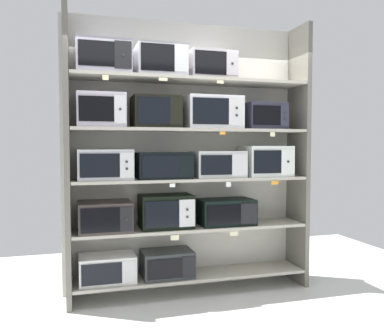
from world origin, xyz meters
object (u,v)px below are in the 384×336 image
at_px(microwave_0, 107,268).
at_px(microwave_8, 266,161).
at_px(microwave_7, 217,164).
at_px(microwave_9, 101,111).
at_px(microwave_13, 103,58).
at_px(microwave_10, 155,112).
at_px(microwave_5, 105,165).
at_px(microwave_14, 160,62).
at_px(microwave_15, 211,66).
at_px(microwave_4, 226,212).
at_px(microwave_11, 212,113).
at_px(microwave_3, 166,211).
at_px(microwave_2, 105,216).
at_px(microwave_6, 163,165).
at_px(microwave_1, 167,263).
at_px(microwave_12, 263,117).

distance_m(microwave_0, microwave_8, 1.99).
bearing_deg(microwave_0, microwave_7, 0.01).
distance_m(microwave_9, microwave_13, 0.50).
relative_size(microwave_9, microwave_10, 0.98).
relative_size(microwave_7, microwave_9, 1.15).
height_order(microwave_0, microwave_5, microwave_5).
bearing_deg(microwave_13, microwave_7, 0.00).
height_order(microwave_14, microwave_15, microwave_14).
bearing_deg(microwave_4, microwave_0, -179.99).
distance_m(microwave_10, microwave_11, 0.59).
bearing_deg(microwave_3, microwave_5, 180.00).
bearing_deg(microwave_7, microwave_0, -179.99).
height_order(microwave_2, microwave_6, microwave_6).
xyz_separation_m(microwave_1, microwave_3, (-0.01, -0.00, 0.54)).
distance_m(microwave_10, microwave_15, 0.76).
bearing_deg(microwave_10, microwave_12, 0.02).
height_order(microwave_5, microwave_9, microwave_9).
height_order(microwave_0, microwave_15, microwave_15).
distance_m(microwave_6, microwave_10, 0.54).
height_order(microwave_1, microwave_2, microwave_2).
bearing_deg(microwave_0, microwave_13, 179.32).
xyz_separation_m(microwave_9, microwave_14, (0.58, -0.00, 0.50)).
distance_m(microwave_5, microwave_8, 1.71).
height_order(microwave_6, microwave_12, microwave_12).
height_order(microwave_1, microwave_9, microwave_9).
bearing_deg(microwave_12, microwave_1, -180.00).
xyz_separation_m(microwave_1, microwave_12, (1.05, 0.00, 1.52)).
bearing_deg(microwave_8, microwave_3, -179.99).
bearing_deg(microwave_12, microwave_0, -180.00).
bearing_deg(microwave_12, microwave_15, -179.97).
height_order(microwave_0, microwave_3, microwave_3).
xyz_separation_m(microwave_1, microwave_14, (-0.07, -0.00, 2.04)).
relative_size(microwave_2, microwave_8, 1.03).
bearing_deg(microwave_13, microwave_0, -0.68).
distance_m(microwave_12, microwave_15, 0.77).
bearing_deg(microwave_7, microwave_11, -179.71).
distance_m(microwave_5, microwave_12, 1.74).
bearing_deg(microwave_15, microwave_9, 179.98).
bearing_deg(microwave_2, microwave_0, 0.54).
distance_m(microwave_0, microwave_13, 2.04).
xyz_separation_m(microwave_5, microwave_15, (1.08, -0.00, 1.00)).
relative_size(microwave_3, microwave_11, 0.93).
bearing_deg(microwave_11, microwave_3, 179.99).
xyz_separation_m(microwave_0, microwave_15, (1.07, -0.00, 2.02)).
xyz_separation_m(microwave_0, microwave_3, (0.59, -0.00, 0.54)).
distance_m(microwave_1, microwave_9, 1.67).
bearing_deg(microwave_13, microwave_8, -0.00).
relative_size(microwave_9, microwave_13, 0.88).
bearing_deg(microwave_7, microwave_10, -179.96).
height_order(microwave_1, microwave_11, microwave_11).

